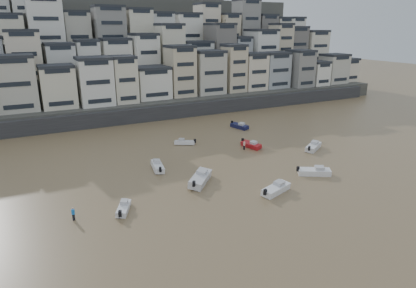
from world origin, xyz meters
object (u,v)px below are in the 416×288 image
boat_b (314,171)px  boat_e (251,144)px  person_blue (73,214)px  person_pink (244,145)px  boat_i (239,125)px  boat_h (185,142)px  boat_a (276,188)px  boat_f (158,165)px  boat_d (313,146)px  boat_j (123,207)px  boat_c (200,177)px

boat_b → boat_e: (-1.23, 16.27, -0.09)m
person_blue → person_pink: 35.70m
boat_i → boat_h: bearing=-85.6°
boat_b → boat_i: bearing=112.4°
boat_a → boat_i: bearing=47.6°
boat_i → boat_e: (-5.46, -13.12, -0.04)m
boat_a → boat_f: boat_a is taller
boat_i → boat_f: size_ratio=0.97×
boat_h → person_blue: 32.42m
boat_d → boat_a: size_ratio=1.01×
boat_i → boat_j: size_ratio=1.17×
boat_i → person_blue: person_blue is taller
boat_c → boat_a: bearing=-92.5°
boat_c → person_pink: 17.74m
boat_f → person_blue: person_blue is taller
boat_e → boat_j: bearing=-76.3°
boat_f → boat_e: boat_f is taller
boat_e → boat_d: bearing=44.5°
boat_a → boat_c: 11.36m
boat_c → boat_f: bearing=67.4°
boat_i → person_pink: person_pink is taller
boat_h → boat_a: boat_a is taller
person_blue → boat_b: bearing=-3.8°
boat_c → boat_d: bearing=-38.3°
boat_j → person_pink: 30.41m
boat_h → boat_b: (11.99, -23.94, 0.15)m
boat_f → person_pink: size_ratio=3.04×
person_blue → person_pink: size_ratio=1.00×
boat_d → boat_j: boat_d is taller
boat_b → boat_c: size_ratio=0.81×
boat_i → boat_b: bearing=-22.4°
boat_d → boat_h: size_ratio=1.30×
boat_f → boat_i: bearing=-48.5°
boat_b → boat_f: 25.35m
boat_j → boat_i: bearing=-25.5°
boat_f → boat_e: size_ratio=1.09×
boat_j → person_pink: size_ratio=2.51×
boat_h → boat_e: size_ratio=0.91×
boat_a → boat_f: (-11.93, 16.17, -0.05)m
boat_b → boat_j: 30.24m
boat_f → person_blue: size_ratio=3.04×
boat_d → boat_i: (-4.51, 19.56, -0.08)m
boat_b → boat_f: size_ratio=1.04×
boat_i → boat_e: 14.21m
boat_b → boat_f: (-21.37, 13.62, -0.03)m
boat_h → boat_j: size_ratio=1.01×
person_blue → boat_d: bearing=9.4°
boat_h → boat_j: boat_h is taller
boat_j → person_blue: bearing=111.3°
boat_a → boat_h: bearing=76.3°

